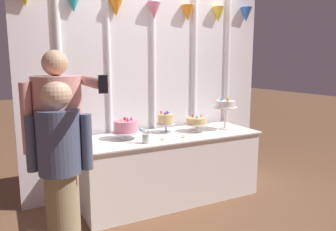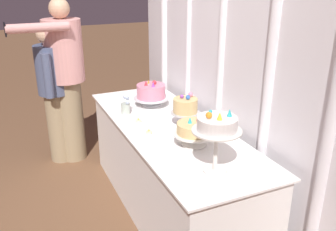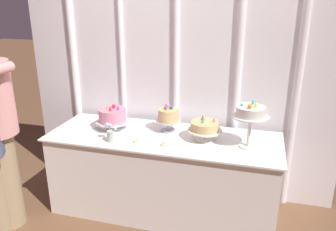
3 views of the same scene
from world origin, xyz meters
The scene contains 12 objects.
ground_plane centered at (0.00, 0.00, 0.00)m, with size 24.00×24.00×0.00m, color brown.
draped_curtain centered at (0.00, 0.56, 1.35)m, with size 3.17×0.16×2.54m.
cake_table centered at (0.00, 0.10, 0.39)m, with size 2.09×0.75×0.77m.
cake_display_leftmost centered at (-0.51, 0.15, 0.90)m, with size 0.32×0.32×0.24m.
cake_display_midleft centered at (0.01, 0.23, 0.92)m, with size 0.23×0.23×0.26m.
cake_display_midright centered at (0.37, 0.12, 0.89)m, with size 0.30×0.30×0.21m.
cake_display_rightmost centered at (0.75, 0.06, 1.06)m, with size 0.30×0.30×0.40m.
flower_vase centered at (-0.41, -0.13, 0.84)m, with size 0.11×0.08×0.16m.
tealight_far_left centered at (-0.19, -0.10, 0.78)m, with size 0.05×0.05×0.03m.
tealight_near_left centered at (0.06, -0.10, 0.78)m, with size 0.05×0.05×0.04m.
guest_man_pink_jacket centered at (-1.32, -0.59, 0.81)m, with size 0.47×0.42×1.48m.
guest_girl_blue_dress centered at (-1.30, -0.47, 0.92)m, with size 0.54×0.73×1.69m.
Camera 1 is at (-1.69, -3.11, 1.61)m, focal length 34.67 mm.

